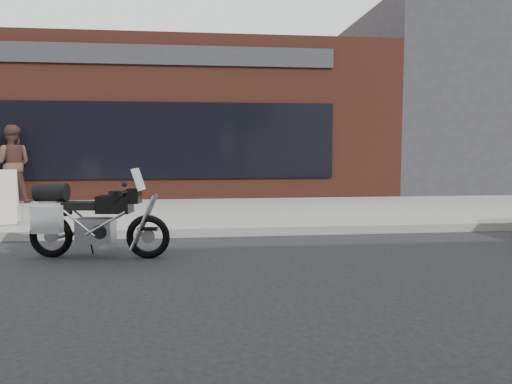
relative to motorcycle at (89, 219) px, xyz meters
name	(u,v)px	position (x,y,z in m)	size (l,w,h in m)	color
ground	(273,314)	(2.13, -2.60, -0.53)	(120.00, 120.00, 0.00)	black
near_sidewalk	(227,211)	(2.13, 4.40, -0.46)	(44.00, 6.00, 0.15)	gray
storefront	(159,127)	(0.13, 11.38, 1.72)	(14.00, 10.07, 4.50)	#58291C
neighbour_building	(474,109)	(12.13, 11.40, 2.47)	(10.00, 10.00, 6.00)	#2A292E
motorcycle	(89,219)	(0.00, 0.00, 0.00)	(1.94, 0.66, 1.23)	black
cafe_patron_left	(12,164)	(-3.08, 6.00, 0.58)	(0.93, 0.73, 1.92)	#52322B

